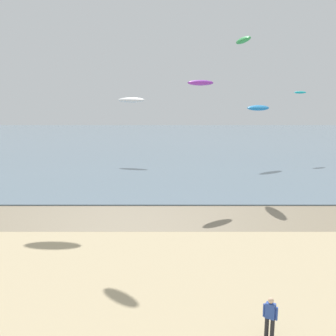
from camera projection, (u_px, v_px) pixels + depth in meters
wet_sand_strip at (143, 217)px, 29.76m from camera, size 120.00×5.98×0.01m
sea at (157, 145)px, 67.00m from camera, size 160.00×70.00×0.10m
person_left_flank at (271, 317)px, 15.21m from camera, size 0.50×0.38×1.71m
kite_aloft_0 at (259, 108)px, 48.63m from camera, size 3.64×2.98×0.86m
kite_aloft_1 at (301, 92)px, 52.13m from camera, size 2.01×1.35×0.32m
kite_aloft_5 at (202, 83)px, 33.73m from camera, size 2.80×2.53×0.49m
kite_aloft_7 at (244, 40)px, 38.23m from camera, size 1.58×3.58×0.94m
kite_aloft_8 at (132, 100)px, 51.03m from camera, size 3.73×2.08×0.88m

